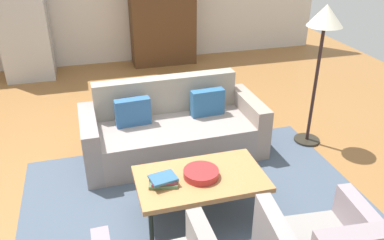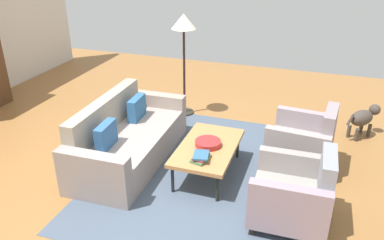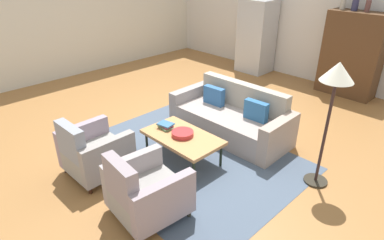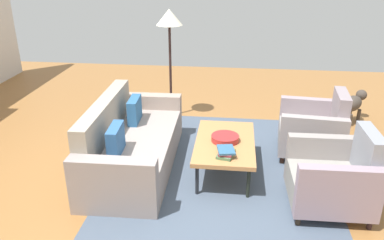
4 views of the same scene
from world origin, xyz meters
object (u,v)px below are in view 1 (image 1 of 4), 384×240
object	(u,v)px
fruit_bowl	(201,173)
refrigerator	(24,25)
couch	(172,130)
cabinet	(162,17)
coffee_table	(201,180)
floor_lamp	(324,29)
book_stack	(163,181)

from	to	relation	value
fruit_bowl	refrigerator	distance (m)	4.75
fruit_bowl	refrigerator	world-z (taller)	refrigerator
couch	fruit_bowl	bearing A→B (deg)	89.13
fruit_bowl	couch	bearing A→B (deg)	90.26
fruit_bowl	cabinet	bearing A→B (deg)	82.54
coffee_table	cabinet	xyz separation A→B (m)	(0.59, 4.46, 0.52)
couch	cabinet	world-z (taller)	cabinet
couch	floor_lamp	bearing A→B (deg)	170.60
floor_lamp	couch	bearing A→B (deg)	171.74
floor_lamp	refrigerator	bearing A→B (deg)	136.17
coffee_table	cabinet	distance (m)	4.53
book_stack	coffee_table	bearing A→B (deg)	3.39
refrigerator	floor_lamp	distance (m)	4.96
book_stack	floor_lamp	bearing A→B (deg)	24.86
cabinet	floor_lamp	size ratio (longest dim) A/B	1.05
fruit_bowl	cabinet	xyz separation A→B (m)	(0.58, 4.46, 0.45)
coffee_table	cabinet	bearing A→B (deg)	82.50
fruit_bowl	book_stack	world-z (taller)	book_stack
couch	fruit_bowl	world-z (taller)	couch
coffee_table	refrigerator	xyz separation A→B (m)	(-1.85, 4.35, 0.55)
fruit_bowl	book_stack	size ratio (longest dim) A/B	1.14
cabinet	refrigerator	size ratio (longest dim) A/B	0.97
floor_lamp	coffee_table	bearing A→B (deg)	-151.27
fruit_bowl	floor_lamp	size ratio (longest dim) A/B	0.19
coffee_table	couch	bearing A→B (deg)	90.08
refrigerator	floor_lamp	bearing A→B (deg)	-43.83
fruit_bowl	floor_lamp	xyz separation A→B (m)	(1.71, 0.94, 0.99)
couch	refrigerator	bearing A→B (deg)	-60.90
couch	coffee_table	world-z (taller)	couch
cabinet	book_stack	bearing A→B (deg)	-101.92
couch	refrigerator	size ratio (longest dim) A/B	1.14
coffee_table	fruit_bowl	world-z (taller)	fruit_bowl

